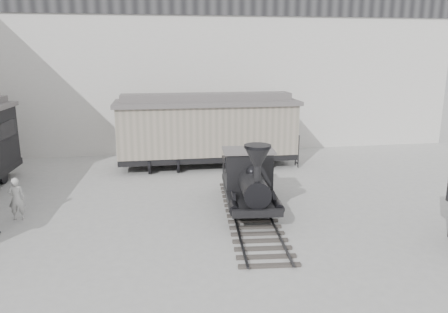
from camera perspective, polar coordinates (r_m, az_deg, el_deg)
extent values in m
plane|color=#9E9E9B|center=(13.66, 0.24, -12.54)|extent=(90.00, 90.00, 0.00)
cube|color=silver|center=(27.16, -5.38, 12.48)|extent=(34.00, 2.40, 11.00)
cube|color=#332E2C|center=(16.45, 3.54, -7.60)|extent=(2.59, 8.46, 0.14)
cube|color=#2D2D30|center=(16.36, 1.26, -7.53)|extent=(0.86, 8.29, 0.05)
cube|color=#2D2D30|center=(16.53, 5.80, -7.37)|extent=(0.86, 8.29, 0.05)
cylinder|color=black|center=(15.75, 1.24, -6.35)|extent=(0.20, 1.00, 1.00)
cylinder|color=black|center=(15.94, 6.32, -6.18)|extent=(0.20, 1.00, 1.00)
cylinder|color=black|center=(16.86, 0.85, -4.98)|extent=(0.20, 1.00, 1.00)
cylinder|color=black|center=(17.04, 5.60, -4.85)|extent=(0.20, 1.00, 1.00)
cube|color=black|center=(16.35, 3.51, -5.21)|extent=(2.11, 3.41, 0.25)
cylinder|color=black|center=(15.57, 3.86, -3.95)|extent=(1.10, 2.16, 0.90)
cylinder|color=black|center=(14.60, 4.35, -2.27)|extent=(0.26, 0.26, 0.54)
cone|color=black|center=(14.45, 4.39, -0.02)|extent=(0.95, 0.95, 0.63)
sphere|color=black|center=(15.79, 3.70, -2.05)|extent=(0.47, 0.47, 0.47)
cube|color=black|center=(16.87, 3.18, -1.66)|extent=(1.87, 1.38, 1.40)
cube|color=#645F5F|center=(16.70, 3.21, 0.78)|extent=(2.07, 1.58, 0.07)
cube|color=black|center=(18.57, 2.51, -1.83)|extent=(1.79, 1.96, 0.81)
cylinder|color=black|center=(23.20, -7.95, -0.50)|extent=(2.05, 0.84, 0.82)
cylinder|color=black|center=(23.74, 3.44, -0.06)|extent=(2.05, 0.84, 0.82)
cube|color=black|center=(23.31, -2.20, 0.21)|extent=(9.21, 2.65, 0.31)
cube|color=gray|center=(23.02, -2.23, 3.67)|extent=(9.21, 2.76, 2.55)
cube|color=#645F5F|center=(22.82, -2.26, 7.07)|extent=(9.52, 3.07, 0.20)
cube|color=#645F5F|center=(22.79, -2.27, 7.79)|extent=(8.79, 1.32, 0.37)
imported|color=beige|center=(17.61, -25.46, -5.01)|extent=(0.60, 0.40, 1.60)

